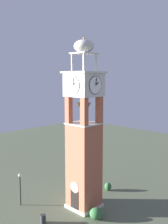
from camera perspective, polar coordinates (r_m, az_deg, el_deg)
The scene contains 6 objects.
ground at distance 29.15m, azimuth 0.00°, elevation -19.92°, with size 80.00×80.00×0.00m, color #5B664C.
clock_tower at distance 26.63m, azimuth -0.00°, elevation -6.20°, with size 3.31×3.31×17.30m.
lamp_post at distance 29.27m, azimuth -13.73°, elevation -14.78°, with size 0.36×0.36×3.46m.
trash_bin at distance 26.55m, azimuth -8.90°, elevation -21.98°, with size 0.52×0.52×0.80m, color #2D2D33.
shrub_near_entry at distance 32.72m, azimuth 5.24°, elevation -15.83°, with size 0.81×0.81×0.96m, color #336638.
shrub_left_of_tower at distance 26.85m, azimuth 2.69°, elevation -21.19°, with size 1.28×1.28×1.09m, color #336638.
Camera 1 is at (17.93, -18.65, 13.44)m, focal length 42.04 mm.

